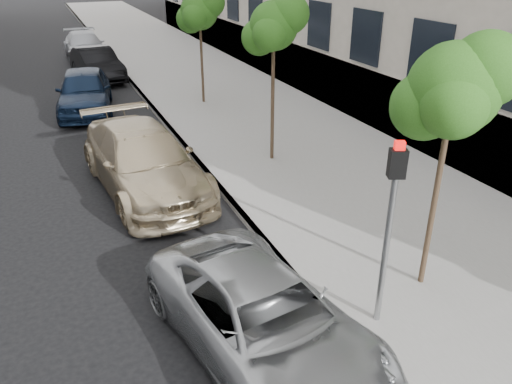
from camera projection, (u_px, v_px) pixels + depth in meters
sidewalk at (171, 58)px, 28.12m from camera, size 6.40×72.00×0.14m
curb at (115, 63)px, 27.02m from camera, size 0.15×72.00×0.14m
tree_near at (456, 89)px, 7.54m from camera, size 1.76×1.56×4.41m
tree_mid at (275, 26)px, 12.87m from camera, size 1.63×1.43×4.47m
tree_far at (200, 11)px, 18.36m from camera, size 1.73×1.53×4.27m
signal_pole at (390, 215)px, 7.31m from camera, size 0.29×0.26×3.08m
minivan at (264, 319)px, 7.38m from camera, size 2.88×4.95×1.30m
suv at (144, 160)px, 12.54m from camera, size 2.78×5.70×1.60m
sedan_blue at (85, 91)px, 18.70m from camera, size 2.52×4.95×1.61m
sedan_black at (97, 64)px, 23.42m from camera, size 2.21×4.66×1.47m
sedan_rear at (85, 46)px, 27.87m from camera, size 2.08×5.07×1.47m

